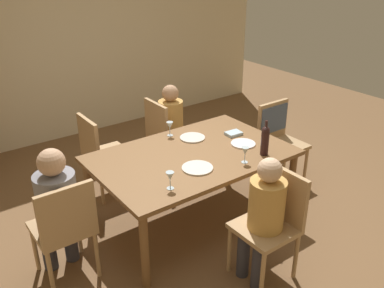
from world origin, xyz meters
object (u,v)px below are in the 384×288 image
at_px(wine_bottle_tall_green, 265,140).
at_px(wine_glass_centre, 170,177).
at_px(person_man_bearded, 173,122).
at_px(wine_glass_near_left, 245,152).
at_px(chair_left_end, 65,225).
at_px(chair_near, 273,217).
at_px(chair_right_end, 277,131).
at_px(person_woman_host, 264,212).
at_px(dinner_plate_guest_right, 192,138).
at_px(dining_table, 192,160).
at_px(person_man_guest, 57,205).
at_px(wine_glass_near_right, 170,126).
at_px(dinner_plate_guest_left, 243,144).
at_px(dinner_plate_host, 197,168).
at_px(chair_far_right, 165,132).
at_px(chair_far_left, 100,150).

relative_size(wine_bottle_tall_green, wine_glass_centre, 2.27).
bearing_deg(person_man_bearded, wine_glass_near_left, -6.53).
height_order(chair_left_end, wine_glass_near_left, chair_left_end).
relative_size(chair_near, person_man_bearded, 0.85).
xyz_separation_m(chair_left_end, chair_right_end, (2.58, 0.21, 0.06)).
distance_m(wine_bottle_tall_green, wine_glass_near_left, 0.26).
distance_m(person_woman_host, dinner_plate_guest_right, 1.27).
bearing_deg(dining_table, chair_near, -84.86).
bearing_deg(wine_glass_centre, person_man_guest, 151.39).
bearing_deg(person_woman_host, dining_table, -1.51).
relative_size(person_woman_host, wine_glass_near_right, 7.27).
xyz_separation_m(person_man_guest, dinner_plate_guest_left, (1.81, -0.16, 0.08)).
height_order(dining_table, chair_near, chair_near).
bearing_deg(wine_bottle_tall_green, chair_near, -128.44).
relative_size(chair_near, person_woman_host, 0.85).
xyz_separation_m(person_man_guest, wine_glass_near_right, (1.36, 0.45, 0.18)).
height_order(chair_left_end, wine_glass_centre, chair_left_end).
distance_m(chair_right_end, wine_glass_centre, 1.89).
relative_size(chair_near, wine_glass_near_right, 6.17).
distance_m(wine_glass_near_left, wine_glass_centre, 0.79).
xyz_separation_m(wine_bottle_tall_green, dinner_plate_guest_left, (-0.01, 0.28, -0.14)).
bearing_deg(dinner_plate_guest_left, person_man_bearded, 94.73).
height_order(person_man_bearded, dinner_plate_guest_right, person_man_bearded).
bearing_deg(chair_right_end, wine_glass_near_right, -15.89).
height_order(person_man_guest, dinner_plate_host, person_man_guest).
xyz_separation_m(dining_table, person_woman_host, (-0.03, -0.97, -0.03)).
distance_m(chair_left_end, wine_bottle_tall_green, 1.88).
distance_m(chair_near, dinner_plate_guest_right, 1.27).
height_order(chair_near, wine_glass_near_right, chair_near).
height_order(person_woman_host, person_man_bearded, person_man_bearded).
bearing_deg(chair_near, wine_glass_centre, 46.37).
relative_size(chair_far_right, person_man_guest, 0.80).
height_order(wine_bottle_tall_green, dinner_plate_host, wine_bottle_tall_green).
bearing_deg(chair_far_left, dining_table, 27.13).
distance_m(dining_table, chair_far_right, 1.03).
relative_size(chair_far_left, person_woman_host, 0.85).
bearing_deg(chair_left_end, chair_far_left, 53.09).
height_order(chair_near, chair_left_end, same).
xyz_separation_m(chair_left_end, chair_far_left, (0.79, 1.06, 0.00)).
bearing_deg(chair_near, person_man_bearded, -10.17).
bearing_deg(wine_glass_near_right, wine_glass_near_left, -76.84).
bearing_deg(wine_glass_near_left, chair_far_right, 88.10).
bearing_deg(chair_near, wine_glass_near_left, -18.97).
bearing_deg(chair_near, chair_left_end, 57.37).
xyz_separation_m(dining_table, dinner_plate_host, (-0.14, -0.26, 0.08)).
bearing_deg(dinner_plate_guest_right, chair_left_end, -166.30).
relative_size(person_man_guest, dinner_plate_host, 4.20).
relative_size(person_woman_host, dinner_plate_guest_left, 4.48).
height_order(person_man_bearded, wine_glass_near_right, person_man_bearded).
bearing_deg(dinner_plate_host, dining_table, 62.72).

